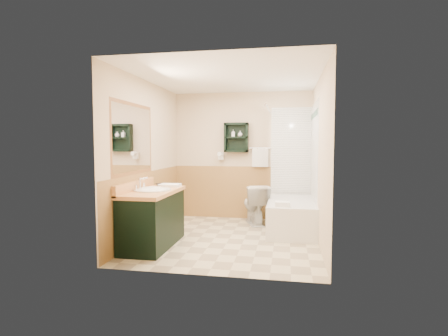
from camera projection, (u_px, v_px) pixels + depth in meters
floor at (229, 239)px, 5.27m from camera, size 3.00×3.00×0.00m
back_wall at (242, 156)px, 6.68m from camera, size 2.60×0.04×2.40m
left_wall at (146, 159)px, 5.42m from camera, size 0.04×3.00×2.40m
right_wall at (321, 160)px, 4.95m from camera, size 0.04×3.00×2.40m
ceiling at (229, 76)px, 5.10m from camera, size 2.60×3.00×0.04m
wainscot_left at (148, 203)px, 5.46m from camera, size 2.98×2.98×1.00m
wainscot_back at (242, 192)px, 6.69m from camera, size 2.58×2.58×1.00m
mirror_frame at (133, 139)px, 4.85m from camera, size 1.30×1.30×1.00m
mirror_glass at (133, 139)px, 4.85m from camera, size 1.20×1.20×0.90m
tile_right at (314, 167)px, 5.71m from camera, size 1.50×1.50×2.10m
tile_back at (297, 164)px, 6.46m from camera, size 0.95×0.95×2.10m
tile_accent at (314, 115)px, 5.65m from camera, size 1.50×1.50×0.10m
wall_shelf at (236, 137)px, 6.56m from camera, size 0.45×0.15×0.55m
hair_dryer at (221, 156)px, 6.66m from camera, size 0.10×0.24×0.18m
towel_bar at (260, 148)px, 6.54m from camera, size 0.40×0.06×0.40m
curtain_rod at (268, 109)px, 5.77m from camera, size 0.03×1.60×0.03m
shower_curtain at (268, 160)px, 6.00m from camera, size 1.05×1.05×1.70m
vanity at (153, 218)px, 4.87m from camera, size 0.59×1.23×0.79m
bathtub at (291, 216)px, 5.74m from camera, size 0.75×1.50×0.50m
toilet at (255, 204)px, 6.22m from camera, size 0.61×0.81×0.70m
counter_towel at (170, 185)px, 5.28m from camera, size 0.30×0.23×0.04m
vanity_book at (157, 178)px, 5.45m from camera, size 0.15×0.10×0.21m
tub_towel at (283, 204)px, 5.19m from camera, size 0.21×0.18×0.07m
soap_bottle_a at (233, 135)px, 6.56m from camera, size 0.08×0.14×0.06m
soap_bottle_b at (240, 134)px, 6.54m from camera, size 0.12×0.13×0.09m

